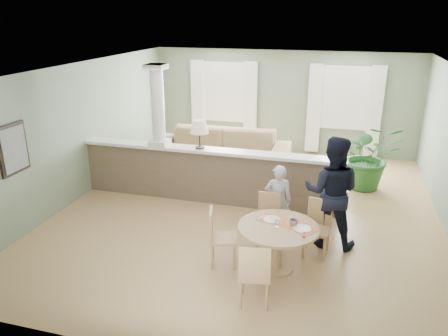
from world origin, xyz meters
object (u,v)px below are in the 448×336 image
(chair_near, at_px, (255,272))
(chair_far_man, at_px, (318,225))
(houseplant, at_px, (369,156))
(chair_far_boy, at_px, (269,216))
(sofa, at_px, (220,151))
(dining_table, at_px, (279,235))
(child_person, at_px, (278,201))
(chair_side, at_px, (219,235))
(man_person, at_px, (331,192))

(chair_near, bearing_deg, chair_far_man, -122.01)
(houseplant, height_order, chair_far_boy, houseplant)
(sofa, xyz_separation_m, dining_table, (2.03, -3.91, 0.09))
(chair_far_man, xyz_separation_m, chair_near, (-0.67, -1.59, 0.02))
(houseplant, bearing_deg, child_person, -119.99)
(dining_table, xyz_separation_m, chair_side, (-0.88, -0.10, -0.07))
(man_person, bearing_deg, chair_far_man, 67.07)
(dining_table, distance_m, chair_near, 0.95)
(sofa, xyz_separation_m, man_person, (2.70, -2.93, 0.44))
(chair_side, bearing_deg, chair_far_man, -76.57)
(houseplant, distance_m, chair_far_boy, 3.36)
(sofa, distance_m, chair_far_boy, 3.58)
(chair_side, bearing_deg, houseplant, -45.07)
(chair_far_boy, xyz_separation_m, man_person, (0.96, 0.20, 0.46))
(chair_near, distance_m, child_person, 1.99)
(man_person, bearing_deg, sofa, -44.44)
(dining_table, bearing_deg, chair_side, -173.83)
(dining_table, height_order, chair_side, chair_side)
(chair_far_man, xyz_separation_m, child_person, (-0.70, 0.40, 0.15))
(houseplant, distance_m, dining_table, 3.94)
(child_person, bearing_deg, chair_far_boy, 58.92)
(dining_table, distance_m, child_person, 1.07)
(chair_near, relative_size, chair_side, 1.03)
(sofa, relative_size, child_person, 2.58)
(chair_side, bearing_deg, man_person, -70.03)
(dining_table, distance_m, man_person, 1.24)
(chair_far_man, distance_m, chair_near, 1.73)
(chair_side, xyz_separation_m, child_person, (0.70, 1.15, 0.14))
(houseplant, relative_size, chair_near, 1.59)
(chair_side, height_order, man_person, man_person)
(sofa, relative_size, chair_far_man, 3.70)
(chair_far_boy, relative_size, chair_near, 0.93)
(chair_far_boy, bearing_deg, chair_far_man, -15.40)
(chair_far_man, height_order, child_person, child_person)
(dining_table, relative_size, chair_side, 1.32)
(houseplant, bearing_deg, chair_far_man, -105.22)
(houseplant, relative_size, chair_side, 1.63)
(dining_table, bearing_deg, sofa, 117.38)
(dining_table, height_order, child_person, child_person)
(chair_side, xyz_separation_m, man_person, (1.56, 1.08, 0.43))
(chair_far_man, relative_size, chair_side, 0.99)
(houseplant, height_order, chair_near, houseplant)
(houseplant, bearing_deg, chair_side, -120.44)
(sofa, height_order, chair_far_boy, sofa)
(chair_near, bearing_deg, houseplant, -116.96)
(dining_table, bearing_deg, houseplant, 70.00)
(chair_far_man, bearing_deg, child_person, 156.92)
(houseplant, height_order, man_person, man_person)
(chair_near, bearing_deg, man_person, -122.49)
(sofa, bearing_deg, man_person, -49.80)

